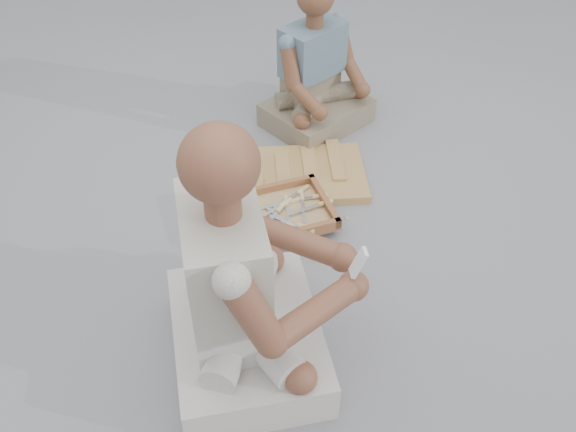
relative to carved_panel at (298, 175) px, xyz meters
name	(u,v)px	position (x,y,z in m)	size (l,w,h in m)	color
ground	(303,277)	(-0.25, -0.61, -0.02)	(60.00, 60.00, 0.00)	gray
carved_panel	(298,175)	(0.00, 0.00, 0.00)	(0.65, 0.44, 0.04)	#9E743D
tool_tray	(282,213)	(-0.20, -0.27, 0.04)	(0.46, 0.38, 0.06)	brown
chisel_0	(315,197)	(-0.02, -0.24, 0.05)	(0.22, 0.06, 0.02)	silver
chisel_1	(287,204)	(-0.16, -0.23, 0.05)	(0.08, 0.22, 0.02)	silver
chisel_2	(302,228)	(-0.16, -0.41, 0.06)	(0.15, 0.19, 0.02)	silver
chisel_3	(321,204)	(-0.02, -0.30, 0.06)	(0.22, 0.02, 0.02)	silver
chisel_4	(290,225)	(-0.21, -0.37, 0.05)	(0.08, 0.22, 0.02)	silver
chisel_5	(288,202)	(-0.15, -0.22, 0.05)	(0.22, 0.04, 0.02)	silver
chisel_6	(279,210)	(-0.21, -0.26, 0.06)	(0.18, 0.15, 0.02)	silver
chisel_7	(300,226)	(-0.17, -0.39, 0.05)	(0.19, 0.14, 0.02)	silver
chisel_8	(300,192)	(-0.07, -0.17, 0.05)	(0.21, 0.09, 0.02)	silver
chisel_9	(282,205)	(-0.19, -0.23, 0.06)	(0.21, 0.09, 0.02)	silver
chisel_10	(302,199)	(-0.08, -0.22, 0.05)	(0.10, 0.21, 0.02)	silver
wood_chip_0	(276,201)	(-0.17, -0.12, -0.02)	(0.02, 0.01, 0.00)	tan
wood_chip_1	(316,261)	(-0.16, -0.54, -0.02)	(0.02, 0.01, 0.00)	tan
wood_chip_2	(311,240)	(-0.13, -0.42, -0.02)	(0.02, 0.01, 0.00)	tan
wood_chip_3	(328,231)	(-0.03, -0.40, -0.02)	(0.02, 0.01, 0.00)	tan
wood_chip_4	(245,247)	(-0.41, -0.34, -0.02)	(0.02, 0.01, 0.00)	tan
wood_chip_5	(221,205)	(-0.41, -0.04, -0.02)	(0.02, 0.01, 0.00)	tan
wood_chip_6	(289,173)	(-0.02, 0.06, -0.02)	(0.02, 0.01, 0.00)	tan
wood_chip_7	(347,218)	(0.09, -0.36, -0.02)	(0.02, 0.01, 0.00)	tan
wood_chip_8	(257,210)	(-0.27, -0.14, -0.02)	(0.02, 0.01, 0.00)	tan
wood_chip_9	(184,194)	(-0.55, 0.11, -0.02)	(0.02, 0.01, 0.00)	tan
wood_chip_10	(306,189)	(0.00, -0.10, -0.02)	(0.02, 0.01, 0.00)	tan
wood_chip_11	(242,201)	(-0.31, -0.05, -0.02)	(0.02, 0.01, 0.00)	tan
wood_chip_12	(278,263)	(-0.32, -0.49, -0.02)	(0.02, 0.01, 0.00)	tan
wood_chip_13	(201,192)	(-0.47, 0.09, -0.02)	(0.02, 0.01, 0.00)	tan
wood_chip_14	(255,216)	(-0.29, -0.17, -0.02)	(0.02, 0.01, 0.00)	tan
wood_chip_15	(200,214)	(-0.53, -0.06, -0.02)	(0.02, 0.01, 0.00)	tan
craftsman	(243,293)	(-0.60, -0.87, 0.33)	(0.74, 0.75, 1.02)	beige
companion	(316,79)	(0.29, 0.41, 0.24)	(0.62, 0.55, 0.80)	gray
mobile_phone	(359,263)	(-0.25, -1.02, 0.46)	(0.06, 0.06, 0.11)	silver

